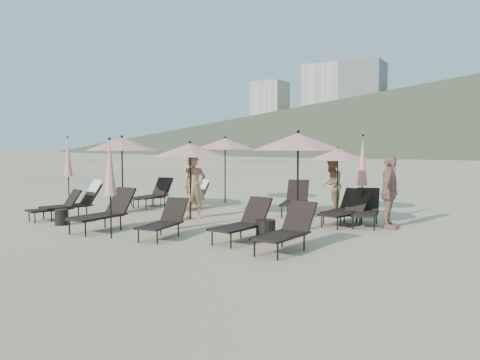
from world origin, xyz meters
The scene contains 28 objects.
ground centered at (0.00, 0.00, 0.00)m, with size 800.00×800.00×0.00m, color #D6BA8C.
hotel_skyline centered at (-93.62, 271.21, 24.18)m, with size 109.00×82.00×55.00m.
lounger_0 centered at (-4.70, 0.02, 0.40)m, with size 0.94×1.57×0.85m.
lounger_1 centered at (-4.56, 0.65, 0.53)m, with size 1.03×1.86×1.10m.
lounger_2 centered at (-2.18, -0.47, 0.49)m, with size 0.70×1.81×1.04m.
lounger_3 centered at (-0.25, -0.42, 0.41)m, with size 0.84×1.60×0.88m.
lounger_4 centered at (1.52, 0.19, 0.44)m, with size 0.78×1.69×0.94m.
lounger_5 centered at (2.80, -0.22, 0.45)m, with size 0.76×1.70×0.95m.
lounger_6 centered at (-4.52, 3.88, 0.40)m, with size 0.93×1.58×0.85m.
lounger_7 centered at (-4.38, 3.83, 0.46)m, with size 0.82×1.78×0.99m.
lounger_8 centered at (-2.76, 3.93, 0.47)m, with size 0.69×1.61×0.98m.
lounger_9 centered at (0.76, 4.62, 0.49)m, with size 1.18×1.94×1.04m.
lounger_10 centered at (2.59, 3.93, 0.43)m, with size 0.80×1.66×0.92m.
lounger_11 centered at (3.24, 3.76, 0.45)m, with size 0.97×1.77×0.96m.
lounger_12 centered at (2.82, 3.44, 0.43)m, with size 1.04×1.71×0.92m.
umbrella_open_0 centered at (-4.37, 2.31, 2.20)m, with size 2.32×2.32×2.49m.
umbrella_open_1 centered at (-1.44, 2.12, 2.02)m, with size 2.13×2.13×2.29m.
umbrella_open_2 centered at (2.03, 1.98, 2.24)m, with size 2.35×2.35×2.53m.
umbrella_open_3 centered at (-2.80, 6.05, 2.23)m, with size 2.34×2.34×2.52m.
umbrella_open_4 centered at (1.81, 5.48, 1.88)m, with size 1.97×1.97×2.12m.
umbrella_closed_0 centered at (-1.22, -1.15, 1.62)m, with size 0.27×0.27×2.33m.
umbrella_closed_1 centered at (3.06, 3.97, 1.71)m, with size 0.29×0.29×2.46m.
umbrella_closed_2 centered at (-6.96, 2.25, 1.74)m, with size 0.29×0.29×2.50m.
side_table_0 centered at (-3.80, -0.50, 0.21)m, with size 0.36×0.36×0.42m, color black.
side_table_1 centered at (1.93, 0.48, 0.24)m, with size 0.44×0.44×0.48m, color black.
beachgoer_a centered at (-1.42, 2.28, 0.94)m, with size 0.68×0.45×1.88m, color tan.
beachgoer_b centered at (1.43, 5.97, 0.89)m, with size 0.86×0.67×1.77m, color #AA7F58.
beachgoer_c centered at (3.90, 3.54, 0.95)m, with size 1.12×0.47×1.91m, color #AD7662.
Camera 1 is at (6.86, -8.68, 2.10)m, focal length 35.00 mm.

